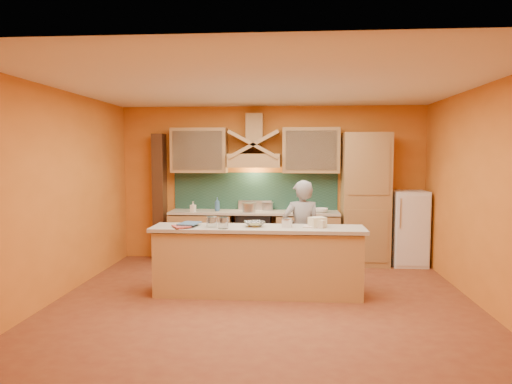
# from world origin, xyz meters

# --- Properties ---
(floor) EXTENTS (5.50, 5.00, 0.01)m
(floor) POSITION_xyz_m (0.00, 0.00, 0.00)
(floor) COLOR brown
(floor) RESTS_ON ground
(ceiling) EXTENTS (5.50, 5.00, 0.01)m
(ceiling) POSITION_xyz_m (0.00, 0.00, 2.80)
(ceiling) COLOR white
(ceiling) RESTS_ON wall_back
(wall_back) EXTENTS (5.50, 0.02, 2.80)m
(wall_back) POSITION_xyz_m (0.00, 2.50, 1.40)
(wall_back) COLOR orange
(wall_back) RESTS_ON floor
(wall_front) EXTENTS (5.50, 0.02, 2.80)m
(wall_front) POSITION_xyz_m (0.00, -2.50, 1.40)
(wall_front) COLOR orange
(wall_front) RESTS_ON floor
(wall_left) EXTENTS (0.02, 5.00, 2.80)m
(wall_left) POSITION_xyz_m (-2.75, 0.00, 1.40)
(wall_left) COLOR orange
(wall_left) RESTS_ON floor
(wall_right) EXTENTS (0.02, 5.00, 2.80)m
(wall_right) POSITION_xyz_m (2.75, 0.00, 1.40)
(wall_right) COLOR orange
(wall_right) RESTS_ON floor
(base_cabinet_left) EXTENTS (1.10, 0.60, 0.86)m
(base_cabinet_left) POSITION_xyz_m (-1.25, 2.20, 0.43)
(base_cabinet_left) COLOR #A87F4D
(base_cabinet_left) RESTS_ON floor
(base_cabinet_right) EXTENTS (1.10, 0.60, 0.86)m
(base_cabinet_right) POSITION_xyz_m (0.65, 2.20, 0.43)
(base_cabinet_right) COLOR #A87F4D
(base_cabinet_right) RESTS_ON floor
(counter_top) EXTENTS (3.00, 0.62, 0.04)m
(counter_top) POSITION_xyz_m (-0.30, 2.20, 0.90)
(counter_top) COLOR #B5AB99
(counter_top) RESTS_ON base_cabinet_left
(stove) EXTENTS (0.60, 0.58, 0.90)m
(stove) POSITION_xyz_m (-0.30, 2.20, 0.45)
(stove) COLOR black
(stove) RESTS_ON floor
(backsplash) EXTENTS (3.00, 0.03, 0.70)m
(backsplash) POSITION_xyz_m (-0.30, 2.48, 1.25)
(backsplash) COLOR #1B3C32
(backsplash) RESTS_ON wall_back
(range_hood) EXTENTS (0.92, 0.50, 0.24)m
(range_hood) POSITION_xyz_m (-0.30, 2.25, 1.82)
(range_hood) COLOR #A87F4D
(range_hood) RESTS_ON wall_back
(hood_chimney) EXTENTS (0.30, 0.30, 0.50)m
(hood_chimney) POSITION_xyz_m (-0.30, 2.35, 2.40)
(hood_chimney) COLOR #A87F4D
(hood_chimney) RESTS_ON wall_back
(upper_cabinet_left) EXTENTS (1.00, 0.35, 0.80)m
(upper_cabinet_left) POSITION_xyz_m (-1.30, 2.33, 2.00)
(upper_cabinet_left) COLOR #A87F4D
(upper_cabinet_left) RESTS_ON wall_back
(upper_cabinet_right) EXTENTS (1.00, 0.35, 0.80)m
(upper_cabinet_right) POSITION_xyz_m (0.70, 2.33, 2.00)
(upper_cabinet_right) COLOR #A87F4D
(upper_cabinet_right) RESTS_ON wall_back
(pantry_column) EXTENTS (0.80, 0.60, 2.30)m
(pantry_column) POSITION_xyz_m (1.65, 2.20, 1.15)
(pantry_column) COLOR #A87F4D
(pantry_column) RESTS_ON floor
(fridge) EXTENTS (0.58, 0.60, 1.30)m
(fridge) POSITION_xyz_m (2.40, 2.20, 0.65)
(fridge) COLOR white
(fridge) RESTS_ON floor
(trim_column_left) EXTENTS (0.20, 0.30, 2.30)m
(trim_column_left) POSITION_xyz_m (-2.05, 2.35, 1.15)
(trim_column_left) COLOR #472816
(trim_column_left) RESTS_ON floor
(island_body) EXTENTS (2.80, 0.55, 0.88)m
(island_body) POSITION_xyz_m (-0.10, 0.30, 0.44)
(island_body) COLOR tan
(island_body) RESTS_ON floor
(island_top) EXTENTS (2.90, 0.62, 0.05)m
(island_top) POSITION_xyz_m (-0.10, 0.30, 0.92)
(island_top) COLOR #B5AB99
(island_top) RESTS_ON island_body
(person) EXTENTS (0.62, 0.46, 1.55)m
(person) POSITION_xyz_m (0.51, 0.83, 0.78)
(person) COLOR gray
(person) RESTS_ON floor
(pot_large) EXTENTS (0.30, 0.30, 0.17)m
(pot_large) POSITION_xyz_m (-0.38, 2.06, 0.99)
(pot_large) COLOR #AFAFB6
(pot_large) RESTS_ON stove
(pot_small) EXTENTS (0.21, 0.21, 0.14)m
(pot_small) POSITION_xyz_m (-0.07, 2.36, 0.97)
(pot_small) COLOR #B5B5BC
(pot_small) RESTS_ON stove
(soap_bottle_a) EXTENTS (0.10, 0.10, 0.18)m
(soap_bottle_a) POSITION_xyz_m (-1.36, 2.04, 1.01)
(soap_bottle_a) COLOR silver
(soap_bottle_a) RESTS_ON counter_top
(soap_bottle_b) EXTENTS (0.11, 0.11, 0.25)m
(soap_bottle_b) POSITION_xyz_m (-0.96, 2.17, 1.04)
(soap_bottle_b) COLOR #345E8F
(soap_bottle_b) RESTS_ON counter_top
(bowl_back) EXTENTS (0.31, 0.31, 0.07)m
(bowl_back) POSITION_xyz_m (0.88, 2.11, 0.96)
(bowl_back) COLOR white
(bowl_back) RESTS_ON counter_top
(dish_rack) EXTENTS (0.27, 0.22, 0.09)m
(dish_rack) POSITION_xyz_m (0.50, 2.28, 0.97)
(dish_rack) COLOR white
(dish_rack) RESTS_ON counter_top
(book_lower) EXTENTS (0.31, 0.34, 0.03)m
(book_lower) POSITION_xyz_m (-1.21, 0.10, 0.96)
(book_lower) COLOR #B2453F
(book_lower) RESTS_ON island_top
(book_upper) EXTENTS (0.30, 0.37, 0.03)m
(book_upper) POSITION_xyz_m (-1.16, 0.30, 0.98)
(book_upper) COLOR #3B5C81
(book_upper) RESTS_ON island_top
(jar_large) EXTENTS (0.19, 0.19, 0.14)m
(jar_large) POSITION_xyz_m (-0.72, 0.24, 1.02)
(jar_large) COLOR silver
(jar_large) RESTS_ON island_top
(jar_small) EXTENTS (0.17, 0.17, 0.15)m
(jar_small) POSITION_xyz_m (-0.55, 0.12, 1.02)
(jar_small) COLOR silver
(jar_small) RESTS_ON island_top
(kitchen_scale) EXTENTS (0.14, 0.14, 0.10)m
(kitchen_scale) POSITION_xyz_m (0.30, 0.29, 1.00)
(kitchen_scale) COLOR silver
(kitchen_scale) RESTS_ON island_top
(mixing_bowl) EXTENTS (0.36, 0.36, 0.07)m
(mixing_bowl) POSITION_xyz_m (-0.15, 0.33, 0.98)
(mixing_bowl) COLOR white
(mixing_bowl) RESTS_ON island_top
(cloth) EXTENTS (0.27, 0.21, 0.02)m
(cloth) POSITION_xyz_m (0.64, 0.33, 0.95)
(cloth) COLOR beige
(cloth) RESTS_ON island_top
(grocery_bag_a) EXTENTS (0.26, 0.24, 0.14)m
(grocery_bag_a) POSITION_xyz_m (0.71, 0.33, 1.01)
(grocery_bag_a) COLOR beige
(grocery_bag_a) RESTS_ON island_top
(grocery_bag_b) EXTENTS (0.21, 0.19, 0.10)m
(grocery_bag_b) POSITION_xyz_m (0.73, 0.30, 1.00)
(grocery_bag_b) COLOR beige
(grocery_bag_b) RESTS_ON island_top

